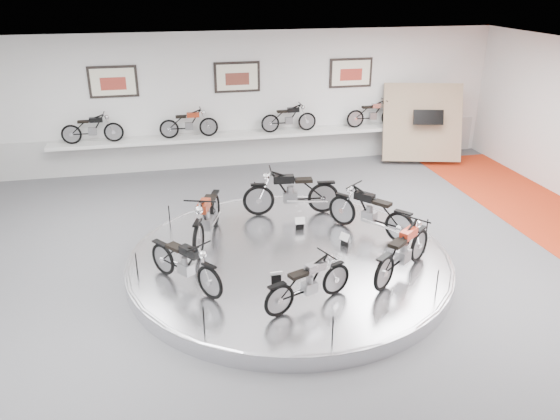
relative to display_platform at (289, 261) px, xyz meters
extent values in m
plane|color=#57575A|center=(0.00, -0.30, -0.15)|extent=(16.00, 16.00, 0.00)
plane|color=white|center=(0.00, -0.30, 3.85)|extent=(16.00, 16.00, 0.00)
plane|color=silver|center=(0.00, 6.70, 1.85)|extent=(16.00, 0.00, 16.00)
cube|color=#BCBCBA|center=(0.00, 6.68, 0.40)|extent=(15.68, 0.04, 1.10)
cylinder|color=silver|center=(0.00, 0.00, 0.00)|extent=(6.40, 6.40, 0.30)
torus|color=#B2B2BA|center=(0.00, 0.00, 0.12)|extent=(6.40, 6.40, 0.10)
cube|color=silver|center=(0.00, 6.40, 0.85)|extent=(11.00, 0.55, 0.10)
cube|color=white|center=(-3.50, 6.66, 2.55)|extent=(1.35, 0.06, 0.88)
cube|color=white|center=(0.00, 6.66, 2.55)|extent=(1.35, 0.06, 0.88)
cube|color=white|center=(3.50, 6.66, 2.55)|extent=(1.35, 0.06, 0.88)
cube|color=#977B62|center=(5.60, 5.80, 1.10)|extent=(2.56, 1.52, 2.30)
camera|label=1|loc=(-2.26, -9.39, 5.30)|focal=35.00mm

